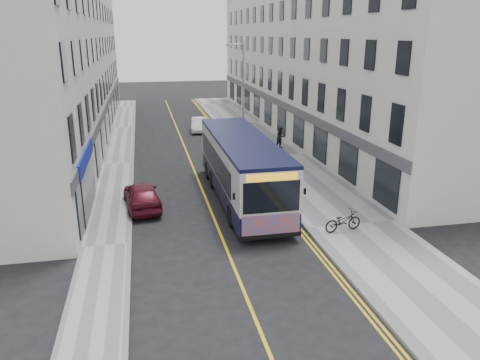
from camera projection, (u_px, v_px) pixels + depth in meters
name	position (u px, v px, depth m)	size (l,w,h in m)	color
ground	(217.00, 227.00, 21.89)	(140.00, 140.00, 0.00)	black
pavement_east	(275.00, 156.00, 34.29)	(4.50, 64.00, 0.12)	#97979A
pavement_west	(118.00, 164.00, 32.10)	(2.00, 64.00, 0.12)	#97979A
kerb_east	(246.00, 157.00, 33.85)	(0.18, 64.00, 0.13)	slate
kerb_west	(133.00, 163.00, 32.29)	(0.18, 64.00, 0.13)	slate
road_centre_line	(190.00, 161.00, 33.09)	(0.12, 64.00, 0.01)	gold
road_dbl_yellow_inner	(239.00, 159.00, 33.78)	(0.10, 64.00, 0.01)	gold
road_dbl_yellow_outer	(242.00, 158.00, 33.82)	(0.10, 64.00, 0.01)	gold
terrace_east	(306.00, 58.00, 41.78)	(6.00, 46.00, 13.00)	silver
terrace_west	(65.00, 61.00, 37.79)	(6.00, 46.00, 13.00)	silver
streetlamp	(242.00, 94.00, 34.45)	(1.32, 0.18, 8.00)	#92949A
city_bus	(242.00, 166.00, 24.91)	(2.76, 11.86, 3.45)	black
bicycle	(343.00, 221.00, 21.01)	(0.63, 1.81, 0.95)	black
pedestrian_near	(262.00, 153.00, 31.32)	(0.63, 0.41, 1.72)	olive
pedestrian_far	(281.00, 138.00, 36.04)	(0.80, 0.63, 1.65)	black
car_white	(199.00, 125.00, 42.98)	(1.32, 3.79, 1.25)	silver
car_maroon	(142.00, 195.00, 24.01)	(1.66, 4.13, 1.41)	#540E1B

